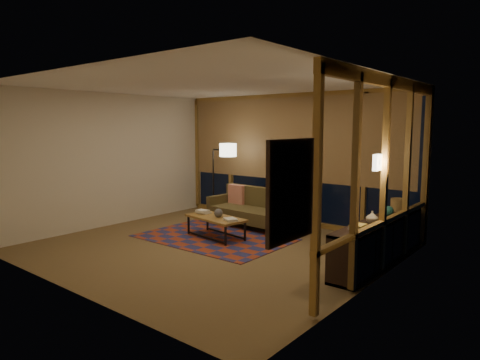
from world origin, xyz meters
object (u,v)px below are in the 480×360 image
Objects in this scene: sofa at (253,209)px; coffee_table at (216,227)px; floor_lamp at (213,181)px; bookshelf at (379,241)px.

sofa is 1.61× the size of coffee_table.
sofa is at bearing 97.28° from coffee_table.
floor_lamp is (-1.19, 1.23, 0.64)m from coffee_table.
coffee_table is at bearing -54.13° from floor_lamp.
coffee_table is at bearing -88.26° from sofa.
floor_lamp reaches higher than bookshelf.
coffee_table is (-0.03, -1.07, -0.19)m from sofa.
bookshelf is (2.83, -0.59, -0.06)m from sofa.
coffee_table is at bearing -170.49° from bookshelf.
sofa is 1.13× the size of floor_lamp.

